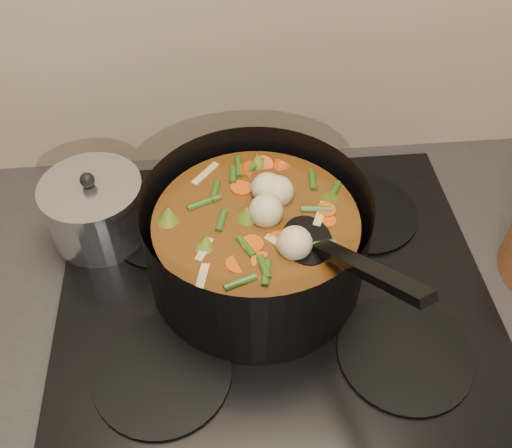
{
  "coord_description": "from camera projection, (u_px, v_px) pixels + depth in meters",
  "views": [
    {
      "loc": [
        -0.07,
        1.43,
        1.61
      ],
      "look_at": [
        -0.02,
        1.95,
        1.04
      ],
      "focal_mm": 40.0,
      "sensor_mm": 36.0,
      "label": 1
    }
  ],
  "objects": [
    {
      "name": "counter",
      "position": [
        269.0,
        421.0,
        1.18
      ],
      "size": [
        2.64,
        0.64,
        0.91
      ],
      "color": "brown",
      "rests_on": "ground"
    },
    {
      "name": "stovetop",
      "position": [
        274.0,
        288.0,
        0.84
      ],
      "size": [
        0.62,
        0.54,
        0.03
      ],
      "color": "black",
      "rests_on": "counter"
    },
    {
      "name": "stockpot",
      "position": [
        256.0,
        242.0,
        0.8
      ],
      "size": [
        0.37,
        0.41,
        0.23
      ],
      "rotation": [
        0.0,
        0.0,
        0.22
      ],
      "color": "black",
      "rests_on": "stovetop"
    },
    {
      "name": "saucepan",
      "position": [
        96.0,
        210.0,
        0.87
      ],
      "size": [
        0.15,
        0.15,
        0.12
      ],
      "rotation": [
        0.0,
        0.0,
        -0.36
      ],
      "color": "silver",
      "rests_on": "stovetop"
    }
  ]
}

